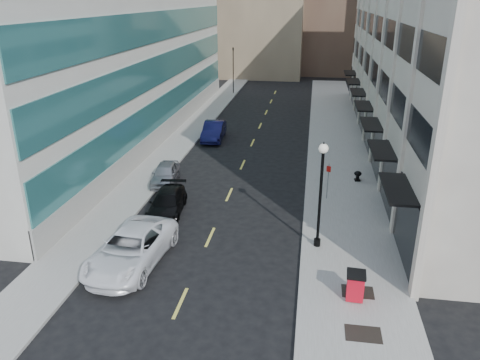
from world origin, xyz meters
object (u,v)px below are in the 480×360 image
(car_black_pickup, at_px, (167,203))
(car_silver_sedan, at_px, (165,174))
(car_white_van, at_px, (131,248))
(lamppost, at_px, (321,186))
(trash_bin, at_px, (355,285))
(traffic_signal, at_px, (233,50))
(car_blue_sedan, at_px, (214,131))
(sign_post, at_px, (328,176))
(urn_planter, at_px, (358,175))

(car_black_pickup, xyz_separation_m, car_silver_sedan, (-1.60, 4.79, 0.02))
(car_white_van, height_order, lamppost, lamppost)
(car_silver_sedan, relative_size, trash_bin, 3.18)
(traffic_signal, xyz_separation_m, car_black_pickup, (2.30, -37.44, -5.03))
(car_white_van, relative_size, car_black_pickup, 1.32)
(car_blue_sedan, bearing_deg, sign_post, -54.48)
(car_blue_sedan, height_order, sign_post, sign_post)
(traffic_signal, height_order, car_silver_sedan, traffic_signal)
(car_silver_sedan, height_order, lamppost, lamppost)
(car_white_van, relative_size, urn_planter, 8.72)
(traffic_signal, relative_size, car_blue_sedan, 1.40)
(car_black_pickup, relative_size, car_silver_sedan, 1.14)
(trash_bin, distance_m, lamppost, 5.41)
(car_silver_sedan, bearing_deg, car_white_van, -87.80)
(sign_post, xyz_separation_m, urn_planter, (2.20, 3.51, -1.10))
(traffic_signal, relative_size, car_white_van, 1.12)
(car_white_van, relative_size, lamppost, 1.10)
(car_white_van, xyz_separation_m, trash_bin, (10.60, -1.45, -0.02))
(car_silver_sedan, height_order, car_blue_sedan, car_blue_sedan)
(car_black_pickup, distance_m, car_blue_sedan, 15.89)
(sign_post, relative_size, urn_planter, 3.32)
(urn_planter, bearing_deg, traffic_signal, 114.81)
(car_black_pickup, xyz_separation_m, lamppost, (9.00, -2.85, 2.81))
(car_black_pickup, bearing_deg, car_white_van, -95.53)
(traffic_signal, height_order, sign_post, traffic_signal)
(car_white_van, xyz_separation_m, urn_planter, (11.80, 12.79, -0.28))
(car_black_pickup, xyz_separation_m, sign_post, (9.60, 3.44, 1.00))
(car_white_van, height_order, trash_bin, car_white_van)
(car_blue_sedan, distance_m, lamppost, 21.15)
(car_black_pickup, height_order, car_blue_sedan, car_blue_sedan)
(car_white_van, bearing_deg, lamppost, 23.03)
(car_black_pickup, height_order, trash_bin, trash_bin)
(car_white_van, height_order, car_blue_sedan, car_white_van)
(traffic_signal, distance_m, car_white_van, 43.62)
(car_white_van, relative_size, sign_post, 2.63)
(car_black_pickup, bearing_deg, trash_bin, -40.07)
(traffic_signal, relative_size, trash_bin, 5.35)
(car_blue_sedan, height_order, urn_planter, car_blue_sedan)
(traffic_signal, xyz_separation_m, car_white_van, (2.30, -43.29, -4.85))
(sign_post, height_order, urn_planter, sign_post)
(sign_post, bearing_deg, car_silver_sedan, -163.80)
(car_silver_sedan, bearing_deg, car_black_pickup, -77.89)
(traffic_signal, bearing_deg, car_black_pickup, -86.48)
(traffic_signal, xyz_separation_m, urn_planter, (14.10, -30.50, -5.13))
(lamppost, bearing_deg, car_blue_sedan, 116.78)
(traffic_signal, xyz_separation_m, trash_bin, (12.90, -44.74, -4.87))
(traffic_signal, height_order, trash_bin, traffic_signal)
(car_silver_sedan, distance_m, trash_bin, 17.18)
(traffic_signal, distance_m, car_black_pickup, 37.85)
(sign_post, bearing_deg, car_white_van, -112.86)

